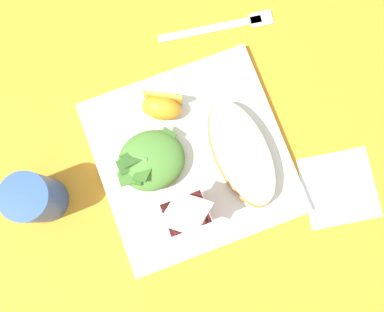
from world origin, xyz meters
The scene contains 9 objects.
ground centered at (0.00, 0.00, 0.00)m, with size 3.00×3.00×0.00m, color orange.
white_plate centered at (0.00, 0.00, 0.01)m, with size 0.28×0.28×0.02m, color white.
cheesy_pizza_bread centered at (-0.07, 0.02, 0.03)m, with size 0.09×0.17×0.04m.
green_salad_pile centered at (0.06, -0.01, 0.04)m, with size 0.10×0.09×0.05m.
milk_carton centered at (0.04, 0.08, 0.08)m, with size 0.06×0.05×0.11m.
orange_wedge_front centered at (0.02, -0.08, 0.04)m, with size 0.07×0.06×0.04m.
paper_napkin centered at (-0.20, 0.12, 0.00)m, with size 0.11×0.11×0.00m, color white.
metal_fork centered at (-0.13, -0.18, 0.00)m, with size 0.19×0.05×0.01m.
drinking_blue_cup centered at (0.23, -0.02, 0.05)m, with size 0.07×0.07×0.10m, color #284CA3.
Camera 1 is at (0.03, 0.09, 0.68)m, focal length 41.58 mm.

